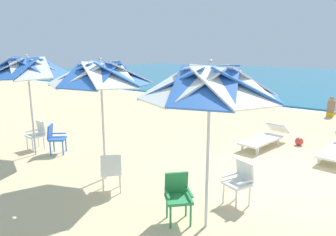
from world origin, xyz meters
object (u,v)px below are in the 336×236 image
beach_umbrella_1 (101,75)px  plastic_chair_2 (111,170)px  beach_ball (299,141)px  plastic_chair_1 (240,180)px  beach_umbrella_0 (210,84)px  plastic_chair_4 (37,133)px  plastic_chair_0 (178,194)px  sun_lounger_1 (264,138)px  plastic_chair_3 (55,137)px  beach_umbrella_2 (28,68)px  beachgoer_seated (331,110)px

beach_umbrella_1 → plastic_chair_2: beach_umbrella_1 is taller
plastic_chair_2 → beach_ball: (2.30, 5.87, -0.37)m
beach_umbrella_1 → plastic_chair_1: bearing=13.8°
beach_umbrella_0 → plastic_chair_4: size_ratio=3.28×
plastic_chair_0 → beach_umbrella_1: (-2.43, 0.47, 1.95)m
plastic_chair_1 → sun_lounger_1: size_ratio=0.39×
beach_umbrella_0 → plastic_chair_4: bearing=174.5°
plastic_chair_2 → plastic_chair_4: size_ratio=1.00×
beach_umbrella_0 → beach_umbrella_1: (-2.94, 0.35, -0.01)m
beach_umbrella_0 → plastic_chair_3: beach_umbrella_0 is taller
beach_umbrella_2 → plastic_chair_3: (0.38, 0.42, -1.98)m
beach_umbrella_0 → beach_umbrella_2: 5.85m
beach_umbrella_1 → plastic_chair_4: beach_umbrella_1 is taller
beach_umbrella_0 → beach_umbrella_2: size_ratio=0.99×
beach_umbrella_0 → beach_umbrella_2: (-5.84, 0.28, 0.02)m
beach_umbrella_0 → sun_lounger_1: bearing=99.4°
sun_lounger_1 → beach_ball: (0.84, 0.79, -0.15)m
beach_umbrella_1 → plastic_chair_2: size_ratio=3.25×
plastic_chair_1 → plastic_chair_4: 6.39m
beach_umbrella_1 → beachgoer_seated: (2.90, 10.98, -2.15)m
plastic_chair_3 → beachgoer_seated: beachgoer_seated is taller
plastic_chair_3 → beach_ball: plastic_chair_3 is taller
plastic_chair_0 → beachgoer_seated: size_ratio=0.94×
plastic_chair_4 → beach_ball: 8.17m
plastic_chair_4 → sun_lounger_1: bearing=39.1°
plastic_chair_1 → beach_umbrella_1: 3.69m
plastic_chair_1 → beach_umbrella_1: (-3.04, -0.75, 1.95)m
plastic_chair_4 → beach_ball: (6.28, 5.21, -0.37)m
plastic_chair_4 → beach_ball: bearing=39.7°
plastic_chair_1 → plastic_chair_2: 2.65m
plastic_chair_3 → beach_ball: size_ratio=3.38×
beach_umbrella_2 → beach_ball: size_ratio=11.16×
beach_umbrella_0 → sun_lounger_1: (-0.83, 5.03, -2.18)m
beach_umbrella_1 → beachgoer_seated: bearing=75.2°
plastic_chair_0 → plastic_chair_4: bearing=172.8°
sun_lounger_1 → beach_ball: 1.16m
plastic_chair_0 → beach_umbrella_0: bearing=13.3°
plastic_chair_4 → beach_umbrella_0: bearing=-5.5°
sun_lounger_1 → beach_ball: size_ratio=8.64×
plastic_chair_1 → beach_umbrella_2: bearing=-172.2°
plastic_chair_2 → beachgoer_seated: beachgoer_seated is taller
beachgoer_seated → plastic_chair_2: bearing=-101.2°
beach_umbrella_1 → plastic_chair_3: beach_umbrella_1 is taller
beach_umbrella_1 → beach_ball: beach_umbrella_1 is taller
plastic_chair_0 → beach_umbrella_1: beach_umbrella_1 is taller
plastic_chair_0 → beach_umbrella_2: bearing=175.7°
beach_umbrella_0 → plastic_chair_1: size_ratio=3.28×
plastic_chair_1 → plastic_chair_2: bearing=-154.3°
plastic_chair_1 → plastic_chair_3: same height
plastic_chair_0 → plastic_chair_4: same height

